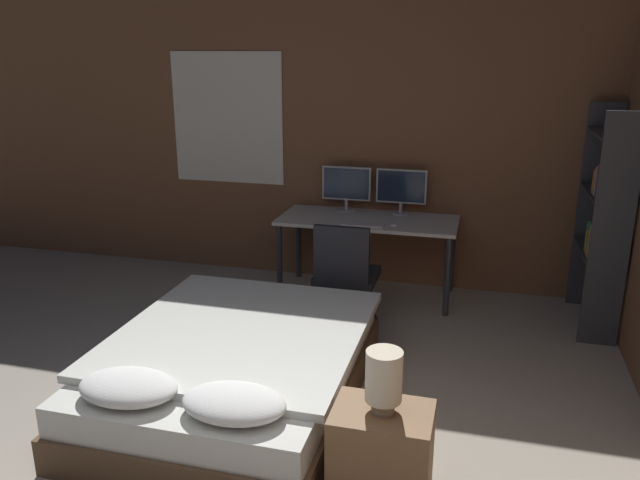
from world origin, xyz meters
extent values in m
cube|color=brown|center=(0.00, 3.84, 1.35)|extent=(12.00, 0.06, 2.70)
cube|color=silver|center=(-1.48, 3.80, 1.54)|extent=(1.13, 0.01, 1.26)
cube|color=black|center=(-1.48, 3.81, 1.54)|extent=(1.05, 0.01, 1.18)
cube|color=brown|center=(-0.46, 1.42, 0.11)|extent=(1.50, 2.00, 0.22)
cube|color=silver|center=(-0.46, 1.42, 0.31)|extent=(1.44, 1.94, 0.18)
cube|color=silver|center=(-0.46, 1.54, 0.43)|extent=(1.54, 1.68, 0.05)
ellipsoid|color=white|center=(-0.76, 0.67, 0.47)|extent=(0.55, 0.38, 0.13)
ellipsoid|color=white|center=(-0.16, 0.67, 0.47)|extent=(0.55, 0.38, 0.13)
cube|color=brown|center=(0.59, 0.73, 0.25)|extent=(0.49, 0.36, 0.51)
cylinder|color=gray|center=(0.59, 0.73, 0.52)|extent=(0.11, 0.11, 0.01)
cylinder|color=gray|center=(0.59, 0.73, 0.55)|extent=(0.02, 0.02, 0.05)
cylinder|color=beige|center=(0.59, 0.73, 0.70)|extent=(0.18, 0.18, 0.25)
cube|color=beige|center=(0.00, 3.43, 0.72)|extent=(1.59, 0.69, 0.03)
cylinder|color=#2D2D33|center=(-0.75, 3.13, 0.35)|extent=(0.05, 0.05, 0.70)
cylinder|color=#2D2D33|center=(0.74, 3.13, 0.35)|extent=(0.05, 0.05, 0.70)
cylinder|color=#2D2D33|center=(-0.75, 3.72, 0.35)|extent=(0.05, 0.05, 0.70)
cylinder|color=#2D2D33|center=(0.74, 3.72, 0.35)|extent=(0.05, 0.05, 0.70)
cylinder|color=#B7B7BC|center=(-0.26, 3.67, 0.74)|extent=(0.16, 0.16, 0.01)
cylinder|color=#B7B7BC|center=(-0.26, 3.67, 0.79)|extent=(0.03, 0.03, 0.09)
cube|color=#B7B7BC|center=(-0.26, 3.67, 0.99)|extent=(0.46, 0.03, 0.31)
cube|color=#192338|center=(-0.26, 3.66, 0.99)|extent=(0.43, 0.00, 0.28)
cylinder|color=#B7B7BC|center=(0.26, 3.67, 0.74)|extent=(0.16, 0.16, 0.01)
cylinder|color=#B7B7BC|center=(0.26, 3.67, 0.79)|extent=(0.03, 0.03, 0.09)
cube|color=#B7B7BC|center=(0.26, 3.67, 0.99)|extent=(0.46, 0.03, 0.31)
cube|color=#192338|center=(0.26, 3.66, 0.99)|extent=(0.43, 0.00, 0.28)
cube|color=#B7B7BC|center=(0.00, 3.19, 0.74)|extent=(0.36, 0.13, 0.02)
ellipsoid|color=#B7B7BC|center=(0.27, 3.19, 0.75)|extent=(0.07, 0.05, 0.04)
cylinder|color=black|center=(-0.04, 2.76, 0.02)|extent=(0.52, 0.52, 0.04)
cylinder|color=gray|center=(-0.04, 2.76, 0.21)|extent=(0.05, 0.05, 0.34)
cube|color=black|center=(-0.04, 2.76, 0.41)|extent=(0.48, 0.48, 0.07)
cube|color=black|center=(-0.04, 2.55, 0.67)|extent=(0.44, 0.05, 0.45)
cube|color=#333338|center=(1.92, 2.88, 0.89)|extent=(0.28, 0.02, 1.78)
cube|color=#333338|center=(1.92, 3.70, 0.89)|extent=(0.28, 0.02, 1.78)
cube|color=#333338|center=(1.92, 3.29, 0.62)|extent=(0.28, 0.79, 0.02)
cube|color=#333338|center=(1.92, 3.29, 1.10)|extent=(0.28, 0.79, 0.02)
cube|color=#333338|center=(1.92, 3.29, 1.57)|extent=(0.28, 0.79, 0.02)
cube|color=orange|center=(1.92, 2.92, 0.73)|extent=(0.23, 0.02, 0.20)
cube|color=gold|center=(1.92, 2.94, 0.77)|extent=(0.23, 0.02, 0.26)
cube|color=#BCB29E|center=(1.92, 2.98, 0.77)|extent=(0.23, 0.04, 0.26)
cube|color=orange|center=(1.92, 3.02, 0.75)|extent=(0.23, 0.03, 0.23)
cube|color=#BCB29E|center=(1.92, 3.07, 0.77)|extent=(0.23, 0.04, 0.26)
cube|color=orange|center=(1.92, 3.11, 0.74)|extent=(0.23, 0.04, 0.20)
cube|color=#337042|center=(1.92, 3.16, 0.72)|extent=(0.23, 0.04, 0.18)
cube|color=gold|center=(1.92, 3.22, 0.72)|extent=(0.23, 0.04, 0.18)
cube|color=#337042|center=(1.92, 3.25, 0.76)|extent=(0.23, 0.02, 0.25)
cube|color=#337042|center=(1.92, 2.92, 1.24)|extent=(0.23, 0.03, 0.26)
cube|color=#BCB29E|center=(1.92, 2.96, 1.21)|extent=(0.23, 0.02, 0.20)
cube|color=#2D4784|center=(1.92, 3.00, 1.23)|extent=(0.23, 0.04, 0.23)
cube|color=#B2332D|center=(1.92, 3.05, 1.24)|extent=(0.23, 0.04, 0.25)
cube|color=#7A387F|center=(1.92, 3.10, 1.23)|extent=(0.23, 0.03, 0.24)
cube|color=#BCB29E|center=(1.92, 3.15, 1.23)|extent=(0.23, 0.03, 0.22)
cube|color=#337042|center=(1.92, 3.19, 1.22)|extent=(0.23, 0.03, 0.21)
cube|color=gold|center=(1.92, 3.23, 1.20)|extent=(0.23, 0.04, 0.18)
cube|color=#B2332D|center=(1.92, 3.27, 1.21)|extent=(0.23, 0.03, 0.18)
camera|label=1|loc=(0.98, -1.91, 2.19)|focal=35.00mm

